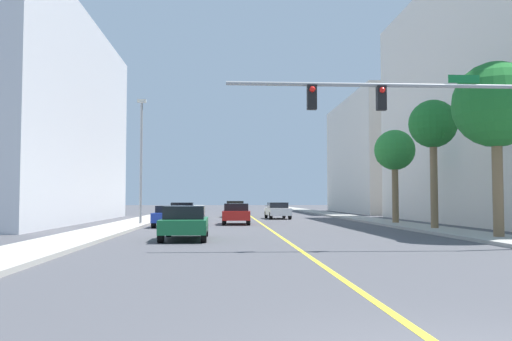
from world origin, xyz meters
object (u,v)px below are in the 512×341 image
(palm_near, at_px, (496,106))
(palm_mid, at_px, (433,126))
(car_black, at_px, (182,211))
(palm_far, at_px, (395,152))
(car_yellow, at_px, (235,209))
(car_blue, at_px, (171,215))
(street_lamp, at_px, (141,154))
(car_red, at_px, (236,213))
(traffic_signal_mast, at_px, (430,117))
(car_white, at_px, (278,210))
(car_green, at_px, (185,222))

(palm_near, bearing_deg, palm_mid, 90.85)
(car_black, bearing_deg, palm_near, 124.32)
(palm_far, relative_size, car_yellow, 1.49)
(car_blue, bearing_deg, palm_far, -171.35)
(street_lamp, relative_size, car_red, 1.95)
(car_blue, height_order, car_red, car_red)
(palm_near, distance_m, palm_far, 13.17)
(traffic_signal_mast, relative_size, car_black, 2.62)
(car_white, relative_size, car_red, 1.08)
(palm_far, bearing_deg, car_green, -137.00)
(street_lamp, distance_m, car_blue, 4.61)
(car_red, bearing_deg, car_black, 123.78)
(palm_far, bearing_deg, car_white, 121.88)
(car_white, distance_m, car_yellow, 5.70)
(car_white, xyz_separation_m, car_black, (-7.86, -3.15, 0.01))
(car_black, bearing_deg, car_red, 121.62)
(palm_near, bearing_deg, car_yellow, 110.18)
(car_blue, bearing_deg, car_yellow, -102.13)
(car_green, bearing_deg, car_white, 74.11)
(traffic_signal_mast, distance_m, car_white, 28.20)
(palm_far, xyz_separation_m, car_white, (-6.76, 10.86, -4.12))
(palm_mid, xyz_separation_m, palm_far, (-0.01, 6.57, -0.80))
(street_lamp, bearing_deg, car_white, 48.52)
(car_white, bearing_deg, traffic_signal_mast, -87.23)
(street_lamp, distance_m, palm_near, 21.13)
(street_lamp, xyz_separation_m, car_white, (9.86, 11.16, -3.83))
(palm_far, height_order, car_black, palm_far)
(traffic_signal_mast, distance_m, palm_mid, 11.29)
(car_red, xyz_separation_m, car_yellow, (0.15, 14.05, 0.04))
(palm_mid, height_order, palm_far, palm_mid)
(street_lamp, relative_size, palm_far, 1.30)
(car_blue, distance_m, car_white, 14.84)
(car_red, bearing_deg, street_lamp, -164.62)
(traffic_signal_mast, xyz_separation_m, car_green, (-8.69, 4.90, -3.77))
(palm_mid, bearing_deg, street_lamp, 159.33)
(car_red, bearing_deg, palm_mid, -35.39)
(palm_near, relative_size, palm_mid, 1.06)
(car_yellow, bearing_deg, car_black, -120.50)
(palm_near, relative_size, palm_far, 1.19)
(car_yellow, bearing_deg, traffic_signal_mast, -80.37)
(palm_near, xyz_separation_m, car_blue, (-14.67, 11.39, -4.92))
(palm_far, distance_m, car_green, 18.16)
(palm_mid, xyz_separation_m, car_green, (-12.95, -5.49, -4.91))
(car_yellow, bearing_deg, car_red, -91.69)
(palm_far, xyz_separation_m, car_black, (-14.62, 7.71, -4.11))
(traffic_signal_mast, xyz_separation_m, car_black, (-10.37, 24.68, -3.78))
(palm_far, distance_m, car_yellow, 18.91)
(palm_far, relative_size, car_green, 1.34)
(palm_mid, height_order, car_yellow, palm_mid)
(palm_near, relative_size, car_white, 1.66)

